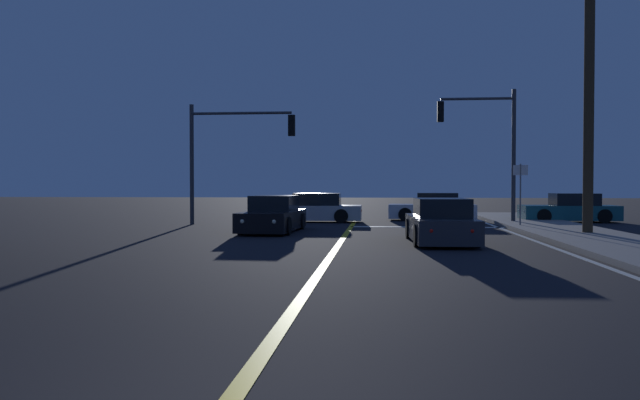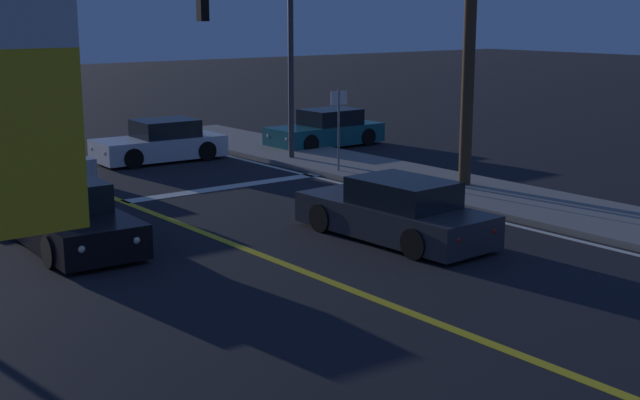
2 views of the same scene
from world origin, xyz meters
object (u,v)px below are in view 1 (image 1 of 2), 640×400
Objects in this scene: street_sign_corner at (520,185)px; car_parked_curb_teal at (570,210)px; car_following_oncoming_white at (433,208)px; utility_pole_right at (589,65)px; car_far_approaching_silver at (313,209)px; car_lead_oncoming_black at (273,216)px; traffic_signal_far_left at (231,143)px; traffic_signal_near_right at (487,135)px; car_side_waiting_charcoal at (441,223)px.

car_parked_curb_teal is at bearing 55.37° from street_sign_corner.
car_following_oncoming_white is 11.56m from utility_pole_right.
car_far_approaching_silver is 0.99× the size of car_lead_oncoming_black.
traffic_signal_far_left reaches higher than car_far_approaching_silver.
traffic_signal_near_right is (-4.13, -1.92, 3.33)m from car_parked_curb_teal.
car_side_waiting_charcoal is (4.95, -10.21, -0.00)m from car_far_approaching_silver.
car_parked_curb_teal is (12.72, 7.28, -0.00)m from car_lead_oncoming_black.
car_following_oncoming_white is at bearing 84.25° from car_side_waiting_charcoal.
traffic_signal_near_right reaches higher than car_following_oncoming_white.
car_parked_curb_teal is 1.70× the size of street_sign_corner.
utility_pole_right reaches higher than car_parked_curb_teal.
car_lead_oncoming_black is 0.80× the size of traffic_signal_near_right.
traffic_signal_near_right is (2.84, 9.30, 3.33)m from car_side_waiting_charcoal.
traffic_signal_near_right is at bearing 7.19° from traffic_signal_far_left.
car_side_waiting_charcoal is 0.79× the size of traffic_signal_near_right.
car_lead_oncoming_black is at bearing -57.68° from traffic_signal_far_left.
car_following_oncoming_white is at bearing -126.07° from car_lead_oncoming_black.
traffic_signal_near_right is at bearing -97.05° from car_far_approaching_silver.
street_sign_corner is (9.46, 2.56, 1.14)m from car_lead_oncoming_black.
utility_pole_right is (13.37, -5.17, 2.17)m from traffic_signal_far_left.
traffic_signal_near_right is (7.79, -0.92, 3.33)m from car_far_approaching_silver.
car_following_oncoming_white is at bearing -53.70° from traffic_signal_near_right.
car_parked_curb_teal is 5.64m from traffic_signal_near_right.
car_parked_curb_teal is 0.39× the size of utility_pole_right.
traffic_signal_near_right is (2.08, -2.83, 3.33)m from car_following_oncoming_white.
utility_pole_right reaches higher than traffic_signal_far_left.
car_parked_curb_teal is at bearing -95.71° from car_following_oncoming_white.
utility_pole_right is at bearing 109.08° from traffic_signal_near_right.
car_far_approaching_silver is 1.08× the size of car_parked_curb_teal.
car_far_approaching_silver is 11.35m from car_side_waiting_charcoal.
utility_pole_right is (4.35, -9.40, 5.13)m from car_following_oncoming_white.
traffic_signal_far_left reaches higher than car_parked_curb_teal.
car_lead_oncoming_black is 14.66m from car_parked_curb_teal.
car_far_approaching_silver and car_side_waiting_charcoal have the same top height.
car_following_oncoming_white is at bearing -71.80° from car_far_approaching_silver.
car_lead_oncoming_black is 12.07m from utility_pole_right.
street_sign_corner is at bearing -162.45° from car_lead_oncoming_black.
car_parked_curb_teal is 5.85m from street_sign_corner.
car_far_approaching_silver is 9.49m from street_sign_corner.
car_lead_oncoming_black is 0.91× the size of traffic_signal_far_left.
traffic_signal_far_left reaches higher than car_lead_oncoming_black.
car_far_approaching_silver is at bearing -6.73° from traffic_signal_near_right.
car_side_waiting_charcoal is at bearing -43.73° from traffic_signal_far_left.
traffic_signal_near_right is 3.66m from street_sign_corner.
utility_pole_right is at bearing -126.97° from car_far_approaching_silver.
utility_pole_right is (-1.86, -8.49, 5.13)m from car_parked_curb_teal.
traffic_signal_far_left reaches higher than car_side_waiting_charcoal.
traffic_signal_near_right reaches higher than street_sign_corner.
street_sign_corner is (8.66, -3.72, 1.14)m from car_far_approaching_silver.
street_sign_corner is (3.71, 6.50, 1.14)m from car_side_waiting_charcoal.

